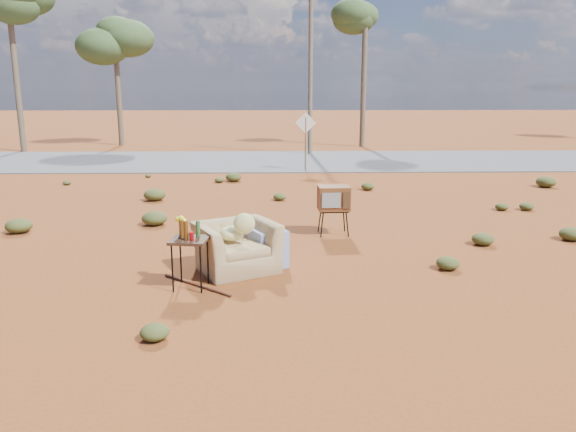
{
  "coord_description": "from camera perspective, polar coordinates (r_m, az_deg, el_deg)",
  "views": [
    {
      "loc": [
        0.35,
        -8.91,
        3.07
      ],
      "look_at": [
        0.59,
        0.99,
        0.8
      ],
      "focal_mm": 35.0,
      "sensor_mm": 36.0,
      "label": 1
    }
  ],
  "objects": [
    {
      "name": "eucalyptus_center",
      "position": [
        30.45,
        7.87,
        19.14
      ],
      "size": [
        3.2,
        3.2,
        7.6
      ],
      "color": "brown",
      "rests_on": "ground"
    },
    {
      "name": "utility_pole_center",
      "position": [
        26.48,
        2.3,
        15.24
      ],
      "size": [
        1.4,
        0.2,
        8.0
      ],
      "color": "brown",
      "rests_on": "ground"
    },
    {
      "name": "rusty_bar",
      "position": [
        9.06,
        -9.26,
        -6.95
      ],
      "size": [
        1.19,
        1.03,
        0.04
      ],
      "primitive_type": "cylinder",
      "rotation": [
        0.0,
        1.57,
        -0.71
      ],
      "color": "#532316",
      "rests_on": "ground"
    },
    {
      "name": "side_table",
      "position": [
        8.83,
        -10.16,
        -2.06
      ],
      "size": [
        0.62,
        0.62,
        1.11
      ],
      "rotation": [
        0.0,
        0.0,
        -0.13
      ],
      "color": "#3C2115",
      "rests_on": "ground"
    },
    {
      "name": "ground",
      "position": [
        9.43,
        -3.44,
        -6.11
      ],
      "size": [
        140.0,
        140.0,
        0.0
      ],
      "primitive_type": "plane",
      "color": "brown",
      "rests_on": "ground"
    },
    {
      "name": "eucalyptus_near_left",
      "position": [
        32.11,
        -17.16,
        16.62
      ],
      "size": [
        3.2,
        3.2,
        6.6
      ],
      "color": "brown",
      "rests_on": "ground"
    },
    {
      "name": "tv_unit",
      "position": [
        11.9,
        4.66,
        1.77
      ],
      "size": [
        0.68,
        0.56,
        1.05
      ],
      "rotation": [
        0.0,
        0.0,
        0.05
      ],
      "color": "black",
      "rests_on": "ground"
    },
    {
      "name": "highway",
      "position": [
        24.11,
        -2.19,
        5.64
      ],
      "size": [
        140.0,
        7.0,
        0.04
      ],
      "primitive_type": "cube",
      "color": "#565659",
      "rests_on": "ground"
    },
    {
      "name": "armchair",
      "position": [
        9.64,
        -4.7,
        -2.44
      ],
      "size": [
        1.67,
        1.53,
        1.12
      ],
      "rotation": [
        0.0,
        0.0,
        0.46
      ],
      "color": "#9C8055",
      "rests_on": "ground"
    },
    {
      "name": "scrub_patch",
      "position": [
        13.69,
        -6.25,
        0.47
      ],
      "size": [
        17.49,
        8.07,
        0.33
      ],
      "color": "#434920",
      "rests_on": "ground"
    },
    {
      "name": "eucalyptus_left",
      "position": [
        30.76,
        -26.53,
        18.82
      ],
      "size": [
        3.2,
        3.2,
        8.1
      ],
      "color": "brown",
      "rests_on": "ground"
    },
    {
      "name": "road_sign",
      "position": [
        21.0,
        1.81,
        8.63
      ],
      "size": [
        0.78,
        0.06,
        2.19
      ],
      "color": "brown",
      "rests_on": "ground"
    }
  ]
}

